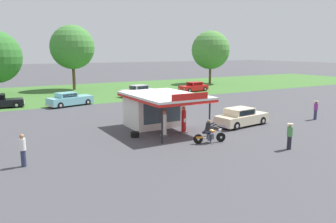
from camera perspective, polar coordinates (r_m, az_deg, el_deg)
name	(u,v)px	position (r m, az deg, el deg)	size (l,w,h in m)	color
ground_plane	(203,136)	(23.60, 6.10, -4.32)	(300.00, 300.00, 0.00)	#424247
grass_verge_strip	(84,92)	(50.59, -14.39, 3.31)	(120.00, 24.00, 0.01)	#3D6B2D
service_station_kiosk	(156,106)	(26.05, -2.06, 0.87)	(4.74, 7.09, 3.24)	silver
gas_pump_nearside	(164,124)	(23.44, -0.67, -2.22)	(0.44, 0.44, 1.87)	slate
gas_pump_offside	(184,121)	(24.27, 2.76, -1.65)	(0.44, 0.44, 1.99)	slate
motorcycle_with_rider	(209,133)	(21.87, 7.15, -3.76)	(2.23, 0.81, 1.58)	black
featured_classic_sedan	(241,117)	(27.38, 12.59, -0.99)	(5.04, 2.34, 1.47)	beige
parked_car_back_row_centre_right	(194,87)	(49.75, 4.48, 4.25)	(4.98, 2.38, 1.41)	red
parked_car_back_row_centre	(70,100)	(38.04, -16.67, 1.99)	(5.35, 3.06, 1.51)	#7AC6D1
parked_car_back_row_far_left	(138,91)	(44.42, -5.24, 3.54)	(5.10, 2.81, 1.49)	#B7B7BC
bystander_leaning_by_kiosk	(316,110)	(31.83, 24.23, 0.31)	(0.37, 0.37, 1.68)	#2D3351
bystander_admiring_sedan	(164,99)	(35.83, -0.75, 2.18)	(0.34, 0.34, 1.61)	brown
bystander_chatting_near_pumps	(290,135)	(21.58, 20.35, -3.91)	(0.36, 0.36, 1.65)	black
bystander_strolling_foreground	(141,97)	(36.78, -4.73, 2.54)	(0.39, 0.39, 1.77)	black
bystander_standing_back_lot	(23,149)	(18.86, -23.88, -6.02)	(0.34, 0.34, 1.76)	#2D3351
tree_oak_distant_spare	(72,47)	(53.69, -16.26, 10.65)	(6.76, 6.76, 9.97)	brown
tree_oak_far_right	(211,50)	(62.12, 7.39, 10.52)	(7.01, 7.01, 9.69)	brown
spare_tire_stack	(135,135)	(23.39, -5.76, -3.99)	(0.60, 0.60, 0.36)	black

